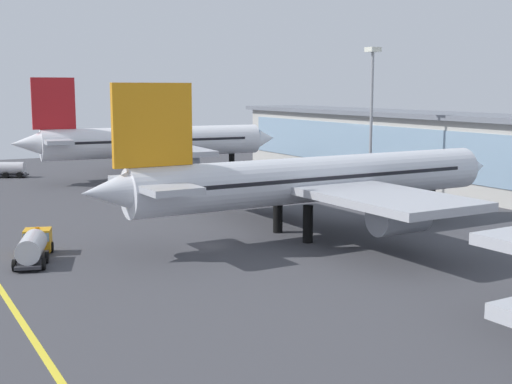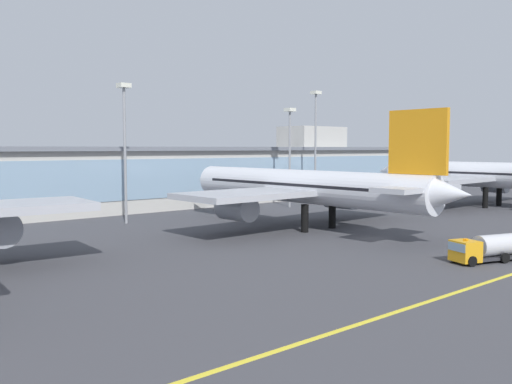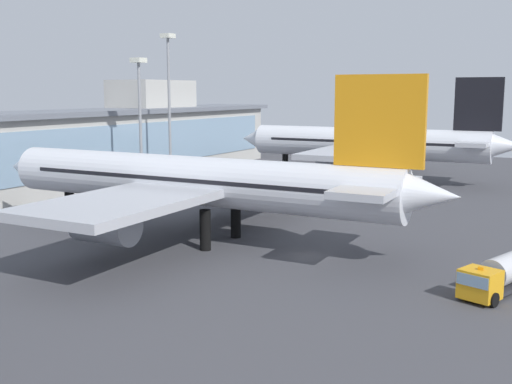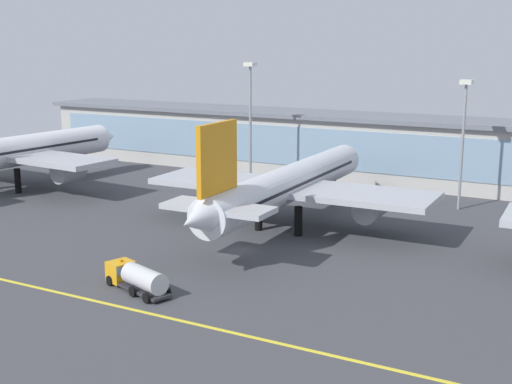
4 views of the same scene
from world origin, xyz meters
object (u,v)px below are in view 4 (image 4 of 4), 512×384
(airliner_near_left, at_px, (17,152))
(apron_light_mast_west, at_px, (250,106))
(airliner_near_right, at_px, (288,185))
(apron_light_mast_east, at_px, (464,124))
(fuel_tanker_truck, at_px, (136,277))

(airliner_near_left, relative_size, apron_light_mast_west, 2.18)
(apron_light_mast_west, bearing_deg, airliner_near_right, -50.29)
(apron_light_mast_east, bearing_deg, airliner_near_right, -129.95)
(airliner_near_right, distance_m, fuel_tanker_truck, 31.11)
(airliner_near_right, height_order, apron_light_mast_east, apron_light_mast_east)
(fuel_tanker_truck, xyz_separation_m, apron_light_mast_west, (-15.30, 52.68, 13.31))
(fuel_tanker_truck, relative_size, apron_light_mast_west, 0.42)
(apron_light_mast_east, bearing_deg, fuel_tanker_truck, -112.48)
(airliner_near_left, bearing_deg, airliner_near_right, -86.54)
(airliner_near_left, bearing_deg, apron_light_mast_west, -55.30)
(fuel_tanker_truck, distance_m, apron_light_mast_west, 56.45)
(airliner_near_left, height_order, apron_light_mast_west, apron_light_mast_west)
(airliner_near_right, relative_size, apron_light_mast_west, 2.40)
(apron_light_mast_west, bearing_deg, airliner_near_left, -149.80)
(airliner_near_right, bearing_deg, airliner_near_left, 87.65)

